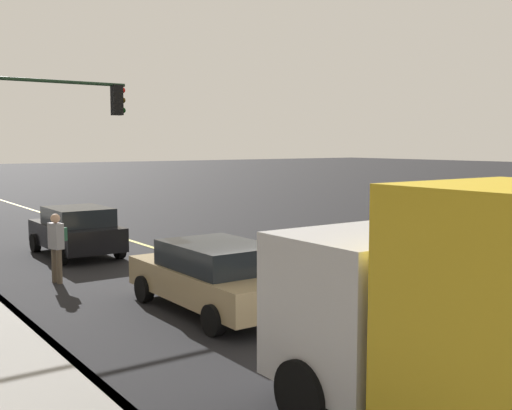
# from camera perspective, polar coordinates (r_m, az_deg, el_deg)

# --- Properties ---
(ground) EXTENTS (200.00, 200.00, 0.00)m
(ground) POSITION_cam_1_polar(r_m,az_deg,el_deg) (16.16, -0.01, -6.97)
(ground) COLOR black
(curb_edge) EXTENTS (80.00, 0.16, 0.15)m
(curb_edge) POSITION_cam_1_polar(r_m,az_deg,el_deg) (13.68, -21.40, -9.39)
(curb_edge) COLOR slate
(curb_edge) RESTS_ON ground
(lane_stripe_center) EXTENTS (80.00, 0.16, 0.01)m
(lane_stripe_center) POSITION_cam_1_polar(r_m,az_deg,el_deg) (16.15, -0.01, -6.95)
(lane_stripe_center) COLOR #D8CC4C
(lane_stripe_center) RESTS_ON ground
(car_black) EXTENTS (4.04, 2.03, 1.56)m
(car_black) POSITION_cam_1_polar(r_m,az_deg,el_deg) (20.31, -16.30, -2.27)
(car_black) COLOR black
(car_black) RESTS_ON ground
(car_tan) EXTENTS (4.54, 2.09, 1.47)m
(car_tan) POSITION_cam_1_polar(r_m,az_deg,el_deg) (13.15, -3.78, -6.48)
(car_tan) COLOR tan
(car_tan) RESTS_ON ground
(pedestrian_with_backpack) EXTENTS (0.46, 0.43, 1.78)m
(pedestrian_with_backpack) POSITION_cam_1_polar(r_m,az_deg,el_deg) (16.46, -17.97, -3.30)
(pedestrian_with_backpack) COLOR brown
(pedestrian_with_backpack) RESTS_ON ground
(traffic_light_mast) EXTENTS (0.28, 4.95, 5.59)m
(traffic_light_mast) POSITION_cam_1_polar(r_m,az_deg,el_deg) (18.24, -20.52, 6.43)
(traffic_light_mast) COLOR #1E3823
(traffic_light_mast) RESTS_ON ground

